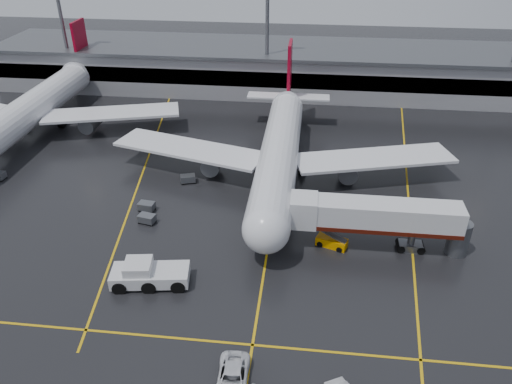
# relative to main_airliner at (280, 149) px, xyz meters

# --- Properties ---
(ground) EXTENTS (220.00, 220.00, 0.00)m
(ground) POSITION_rel_main_airliner_xyz_m (0.00, -9.70, -4.21)
(ground) COLOR black
(ground) RESTS_ON ground
(apron_line_centre) EXTENTS (0.25, 90.00, 0.02)m
(apron_line_centre) POSITION_rel_main_airliner_xyz_m (0.00, -9.70, -4.20)
(apron_line_centre) COLOR gold
(apron_line_centre) RESTS_ON ground
(apron_line_stop) EXTENTS (60.00, 0.25, 0.02)m
(apron_line_stop) POSITION_rel_main_airliner_xyz_m (0.00, -31.70, -4.20)
(apron_line_stop) COLOR gold
(apron_line_stop) RESTS_ON ground
(apron_line_left) EXTENTS (9.99, 69.35, 0.02)m
(apron_line_left) POSITION_rel_main_airliner_xyz_m (-20.00, 0.30, -4.20)
(apron_line_left) COLOR gold
(apron_line_left) RESTS_ON ground
(apron_line_right) EXTENTS (7.57, 69.64, 0.02)m
(apron_line_right) POSITION_rel_main_airliner_xyz_m (18.00, 0.30, -4.20)
(apron_line_right) COLOR gold
(apron_line_right) RESTS_ON ground
(terminal) EXTENTS (122.00, 19.00, 8.60)m
(terminal) POSITION_rel_main_airliner_xyz_m (0.00, 38.23, 0.11)
(terminal) COLOR gray
(terminal) RESTS_ON ground
(light_mast_left) EXTENTS (3.00, 1.20, 25.45)m
(light_mast_left) POSITION_rel_main_airliner_xyz_m (-45.00, 32.30, 10.27)
(light_mast_left) COLOR #595B60
(light_mast_left) RESTS_ON ground
(light_mast_mid) EXTENTS (3.00, 1.20, 25.45)m
(light_mast_mid) POSITION_rel_main_airliner_xyz_m (-5.00, 32.30, 10.27)
(light_mast_mid) COLOR #595B60
(light_mast_mid) RESTS_ON ground
(main_airliner) EXTENTS (48.80, 45.60, 14.10)m
(main_airliner) POSITION_rel_main_airliner_xyz_m (0.00, 0.00, 0.00)
(main_airliner) COLOR silver
(main_airliner) RESTS_ON ground
(second_airliner) EXTENTS (48.80, 45.60, 14.10)m
(second_airliner) POSITION_rel_main_airliner_xyz_m (-42.00, 12.00, 0.00)
(second_airliner) COLOR silver
(second_airliner) RESTS_ON ground
(jet_bridge) EXTENTS (19.90, 3.40, 6.05)m
(jet_bridge) POSITION_rel_main_airliner_xyz_m (11.87, -15.70, -0.28)
(jet_bridge) COLOR silver
(jet_bridge) RESTS_ON ground
(pushback_tractor) EXTENTS (8.26, 4.40, 2.82)m
(pushback_tractor) POSITION_rel_main_airliner_xyz_m (-11.64, -24.65, -3.09)
(pushback_tractor) COLOR silver
(pushback_tractor) RESTS_ON ground
(belt_loader) EXTENTS (3.76, 2.57, 2.20)m
(belt_loader) POSITION_rel_main_airliner_xyz_m (7.21, -16.02, -3.67)
(belt_loader) COLOR orange
(belt_loader) RESTS_ON ground
(service_van_a) EXTENTS (2.73, 5.57, 1.52)m
(service_van_a) POSITION_rel_main_airliner_xyz_m (-1.10, -36.11, -3.45)
(service_van_a) COLOR silver
(service_van_a) RESTS_ON ground
(baggage_cart_a) EXTENTS (2.24, 1.71, 1.12)m
(baggage_cart_a) POSITION_rel_main_airliner_xyz_m (-15.18, -13.85, -3.58)
(baggage_cart_a) COLOR #595B60
(baggage_cart_a) RESTS_ON ground
(baggage_cart_b) EXTENTS (2.15, 1.54, 1.12)m
(baggage_cart_b) POSITION_rel_main_airliner_xyz_m (-16.07, -11.10, -3.58)
(baggage_cart_b) COLOR #595B60
(baggage_cart_b) RESTS_ON ground
(baggage_cart_c) EXTENTS (2.30, 1.84, 1.12)m
(baggage_cart_c) POSITION_rel_main_airliner_xyz_m (-12.52, -3.43, -3.58)
(baggage_cart_c) COLOR #595B60
(baggage_cart_c) RESTS_ON ground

